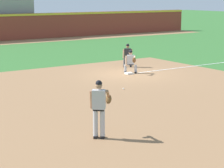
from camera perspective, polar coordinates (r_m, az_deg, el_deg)
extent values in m
plane|color=#336B2D|center=(24.84, 2.19, 1.30)|extent=(160.00, 160.00, 0.00)
cube|color=#936B47|center=(19.25, 0.81, -1.70)|extent=(18.00, 18.00, 0.01)
cube|color=#936B47|center=(42.52, -13.89, 5.25)|extent=(48.00, 3.20, 0.01)
cube|color=white|center=(24.83, 2.19, 1.40)|extent=(0.38, 0.38, 0.09)
sphere|color=white|center=(20.80, 1.51, -0.60)|extent=(0.07, 0.07, 0.07)
cube|color=black|center=(13.82, -2.13, -6.88)|extent=(0.25, 0.27, 0.09)
cylinder|color=#B2B2B7|center=(13.65, -2.18, -5.12)|extent=(0.15, 0.15, 0.84)
cube|color=black|center=(13.79, -1.23, -6.91)|extent=(0.25, 0.27, 0.09)
cylinder|color=#B2B2B7|center=(13.62, -1.26, -5.15)|extent=(0.15, 0.15, 0.84)
cube|color=black|center=(13.51, -1.73, -3.35)|extent=(0.39, 0.37, 0.06)
cube|color=#B2B2B7|center=(13.43, -1.74, -2.03)|extent=(0.46, 0.44, 0.60)
sphere|color=#9E7051|center=(13.36, -1.73, -0.21)|extent=(0.21, 0.21, 0.21)
sphere|color=black|center=(13.35, -1.74, 0.08)|extent=(0.20, 0.20, 0.20)
cube|color=black|center=(13.44, -1.68, 0.05)|extent=(0.20, 0.19, 0.02)
cylinder|color=#9E7051|center=(13.55, -2.74, -2.03)|extent=(0.19, 0.20, 0.59)
cylinder|color=#9E7051|center=(13.67, -0.52, -1.39)|extent=(0.41, 0.46, 0.41)
ellipsoid|color=brown|center=(13.78, -0.47, -1.98)|extent=(0.35, 0.36, 0.34)
cube|color=black|center=(25.14, 3.10, 1.52)|extent=(0.25, 0.27, 0.09)
cylinder|color=#B2B2B7|center=(25.14, 3.12, 2.06)|extent=(0.15, 0.15, 0.40)
cube|color=black|center=(25.19, 1.74, 1.55)|extent=(0.25, 0.27, 0.09)
cylinder|color=#B2B2B7|center=(25.19, 1.75, 2.09)|extent=(0.15, 0.15, 0.40)
cube|color=black|center=(25.13, 2.44, 2.57)|extent=(0.39, 0.37, 0.06)
cube|color=#B2B2B7|center=(25.09, 2.44, 3.20)|extent=(0.46, 0.44, 0.52)
sphere|color=tan|center=(25.01, 2.45, 4.08)|extent=(0.21, 0.21, 0.21)
sphere|color=black|center=(25.00, 2.45, 4.24)|extent=(0.20, 0.20, 0.20)
cube|color=black|center=(24.92, 2.43, 4.16)|extent=(0.20, 0.19, 0.02)
cylinder|color=tan|center=(24.64, 2.95, 3.38)|extent=(0.45, 0.50, 0.24)
cylinder|color=tan|center=(25.02, 1.85, 3.04)|extent=(0.22, 0.24, 0.58)
ellipsoid|color=brown|center=(24.44, 2.91, 3.14)|extent=(0.29, 0.30, 0.35)
cube|color=black|center=(27.32, 2.47, 2.33)|extent=(0.25, 0.27, 0.09)
cylinder|color=#515154|center=(27.31, 2.48, 2.93)|extent=(0.15, 0.15, 0.50)
cube|color=black|center=(27.34, 1.63, 2.34)|extent=(0.25, 0.27, 0.09)
cylinder|color=#515154|center=(27.34, 1.64, 2.94)|extent=(0.15, 0.15, 0.50)
cube|color=black|center=(27.29, 2.06, 3.50)|extent=(0.39, 0.37, 0.06)
cube|color=#232326|center=(27.25, 2.07, 4.10)|extent=(0.46, 0.44, 0.54)
sphere|color=#9E7051|center=(27.18, 2.07, 4.93)|extent=(0.21, 0.21, 0.21)
sphere|color=black|center=(27.17, 2.07, 5.08)|extent=(0.20, 0.20, 0.20)
cube|color=black|center=(27.08, 2.06, 5.00)|extent=(0.20, 0.19, 0.02)
cylinder|color=#9E7051|center=(27.09, 2.58, 3.98)|extent=(0.28, 0.31, 0.56)
cylinder|color=#9E7051|center=(27.12, 1.52, 4.00)|extent=(0.28, 0.31, 0.56)
cube|color=maroon|center=(46.07, -13.89, 9.37)|extent=(0.47, 0.20, 0.44)
cube|color=maroon|center=(46.27, -13.22, 9.41)|extent=(0.47, 0.20, 0.44)
cube|color=maroon|center=(46.47, -12.55, 9.45)|extent=(0.47, 0.20, 0.44)
cube|color=maroon|center=(46.68, -11.89, 9.48)|extent=(0.47, 0.20, 0.44)
cube|color=maroon|center=(46.90, -11.24, 9.52)|extent=(0.47, 0.20, 0.44)
cube|color=maroon|center=(46.85, -14.29, 10.05)|extent=(0.47, 0.20, 0.44)
cube|color=maroon|center=(47.05, -13.62, 10.09)|extent=(0.47, 0.20, 0.44)
cube|color=maroon|center=(47.25, -12.96, 10.13)|extent=(0.47, 0.20, 0.44)
cube|color=maroon|center=(47.46, -12.31, 10.16)|extent=(0.47, 0.20, 0.44)
cube|color=maroon|center=(47.67, -11.66, 10.19)|extent=(0.47, 0.20, 0.44)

